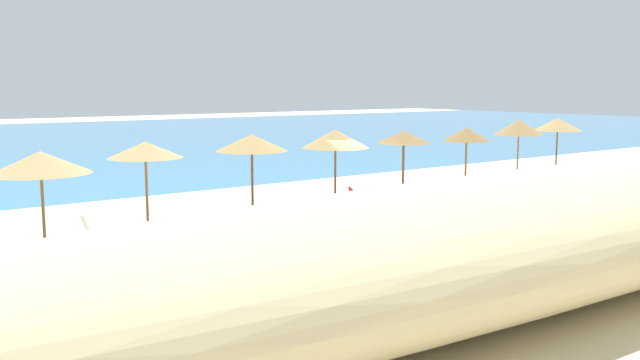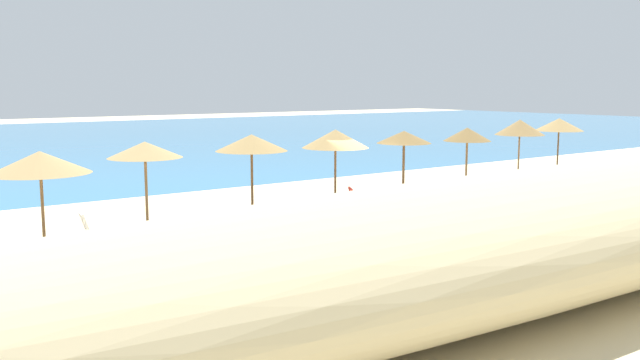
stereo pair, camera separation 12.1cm
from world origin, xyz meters
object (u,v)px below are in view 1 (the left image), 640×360
Objects in this scene: beach_umbrella_8 at (558,125)px; beach_ball at (507,193)px; beach_umbrella_3 at (252,143)px; beach_umbrella_2 at (145,150)px; beach_umbrella_7 at (519,127)px; beach_umbrella_4 at (335,139)px; lounge_chair_1 at (69,239)px; cooler_box at (568,179)px; beach_umbrella_5 at (404,137)px; beach_umbrella_6 at (467,134)px; beach_umbrella_1 at (40,163)px; lounge_chair_0 at (336,203)px.

beach_ball is at bearing -161.26° from beach_umbrella_8.
beach_umbrella_2 is at bearing 174.94° from beach_umbrella_3.
beach_umbrella_8 is at bearing 18.74° from beach_ball.
beach_umbrella_2 is 17.00m from beach_umbrella_7.
beach_umbrella_4 reaches higher than lounge_chair_1.
beach_umbrella_4 reaches higher than beach_umbrella_2.
cooler_box is (16.06, -1.06, -2.36)m from beach_umbrella_3.
lounge_chair_1 is (-2.83, -1.73, -2.00)m from beach_umbrella_2.
beach_umbrella_2 reaches higher than beach_umbrella_5.
beach_umbrella_5 is (6.62, -0.11, -0.11)m from beach_umbrella_3.
beach_umbrella_7 is (10.01, -0.25, 0.06)m from beach_umbrella_4.
beach_ball is at bearing -77.15° from beach_umbrella_6.
beach_umbrella_3 reaches higher than beach_umbrella_1.
beach_ball is (10.57, -1.95, -2.40)m from beach_umbrella_3.
beach_umbrella_3 is at bearing 179.34° from beach_umbrella_6.
beach_umbrella_5 reaches higher than beach_ball.
beach_umbrella_4 reaches higher than beach_umbrella_6.
beach_umbrella_3 is 1.05× the size of beach_umbrella_6.
beach_umbrella_3 is 16.86m from beach_umbrella_8.
beach_umbrella_2 is 10.12m from beach_umbrella_5.
beach_umbrella_7 is 19.97m from lounge_chair_1.
beach_umbrella_3 is 10.12× the size of beach_ball.
beach_umbrella_6 is 0.94× the size of beach_umbrella_8.
beach_umbrella_5 is 6.89m from beach_umbrella_7.
lounge_chair_0 reaches higher than cooler_box.
beach_ball is (-2.93, -1.80, -2.43)m from beach_umbrella_7.
beach_umbrella_4 is 2.41m from lounge_chair_0.
beach_umbrella_8 is (20.34, -0.12, 0.09)m from beach_umbrella_2.
beach_umbrella_6 is (16.66, -0.30, 0.08)m from beach_umbrella_1.
beach_umbrella_4 is at bearing 1.64° from beach_umbrella_3.
lounge_chair_0 is (9.34, -1.01, -1.94)m from beach_umbrella_1.
lounge_chair_0 is at bearing -77.05° from lounge_chair_1.
cooler_box is (2.55, -0.91, -2.39)m from beach_umbrella_7.
beach_umbrella_2 is 1.55× the size of lounge_chair_0.
lounge_chair_0 is (-3.78, -0.71, -2.05)m from beach_umbrella_5.
beach_umbrella_3 is at bearing 179.04° from beach_umbrella_5.
beach_umbrella_8 is 7.07m from beach_ball.
beach_umbrella_8 reaches higher than beach_umbrella_2.
beach_umbrella_1 is at bearing 112.56° from lounge_chair_0.
beach_umbrella_4 is (6.98, -0.21, 0.03)m from beach_umbrella_2.
beach_umbrella_3 reaches higher than lounge_chair_1.
beach_umbrella_6 is at bearing -55.81° from lounge_chair_0.
lounge_chair_1 is (-12.93, -1.31, -1.95)m from beach_umbrella_5.
beach_umbrella_7 is (3.35, -0.03, 0.18)m from beach_umbrella_6.
beach_umbrella_4 is (10.00, -0.09, 0.19)m from beach_umbrella_1.
beach_umbrella_1 is at bearing 179.04° from beach_umbrella_7.
lounge_chair_0 is (6.33, -1.13, -2.10)m from beach_umbrella_2.
beach_ball is at bearing -9.12° from beach_umbrella_2.
beach_umbrella_4 is 0.97× the size of beach_umbrella_7.
beach_umbrella_2 reaches higher than beach_umbrella_1.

